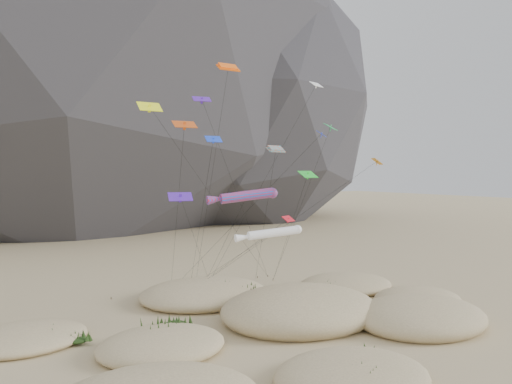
% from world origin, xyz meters
% --- Properties ---
extents(ground, '(500.00, 500.00, 0.00)m').
position_xyz_m(ground, '(0.00, 0.00, 0.00)').
color(ground, '#CCB789').
rests_on(ground, ground).
extents(dunes, '(50.51, 38.49, 4.55)m').
position_xyz_m(dunes, '(-0.99, 4.15, 0.76)').
color(dunes, '#CCB789').
rests_on(dunes, ground).
extents(dune_grass, '(40.63, 29.74, 1.55)m').
position_xyz_m(dune_grass, '(-1.90, 4.98, 0.85)').
color(dune_grass, black).
rests_on(dune_grass, ground).
extents(kite_stakes, '(22.83, 2.83, 0.30)m').
position_xyz_m(kite_stakes, '(1.76, 23.26, 0.15)').
color(kite_stakes, '#3F2D1E').
rests_on(kite_stakes, ground).
extents(rainbow_tube_kite, '(7.91, 14.13, 13.45)m').
position_xyz_m(rainbow_tube_kite, '(-1.14, 10.81, 12.56)').
color(rainbow_tube_kite, red).
rests_on(rainbow_tube_kite, ground).
extents(white_tube_kite, '(7.28, 19.36, 9.70)m').
position_xyz_m(white_tube_kite, '(-0.77, 6.45, 8.97)').
color(white_tube_kite, white).
rests_on(white_tube_kite, ground).
extents(orange_parafoil, '(2.72, 12.01, 26.95)m').
position_xyz_m(orange_parafoil, '(-2.05, 12.81, 26.13)').
color(orange_parafoil, '#FE5C0D').
rests_on(orange_parafoil, ground).
extents(multi_parafoil, '(3.67, 8.96, 18.42)m').
position_xyz_m(multi_parafoil, '(6.30, 15.62, 17.78)').
color(multi_parafoil, '#F03F19').
rests_on(multi_parafoil, ground).
extents(delta_kites, '(31.19, 18.26, 26.50)m').
position_xyz_m(delta_kites, '(1.80, 11.43, 17.66)').
color(delta_kites, '#C14712').
rests_on(delta_kites, ground).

